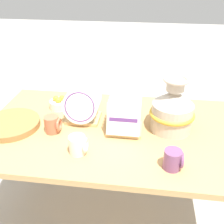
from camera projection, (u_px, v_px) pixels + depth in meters
ground_plane at (112, 211)px, 1.90m from camera, size 14.00×14.00×0.00m
display_table at (112, 138)px, 1.58m from camera, size 1.52×0.90×0.72m
ceramic_vase at (172, 109)px, 1.47m from camera, size 0.26×0.26×0.32m
dish_rack_round_plates at (83, 107)px, 1.58m from camera, size 0.21×0.20×0.23m
dish_rack_square_plates at (124, 119)px, 1.49m from camera, size 0.20×0.19×0.20m
wicker_charger_stack at (11, 124)px, 1.55m from camera, size 0.34×0.34×0.04m
mug_plum_glaze at (173, 160)px, 1.22m from camera, size 0.09×0.08×0.10m
mug_terracotta_glaze at (53, 124)px, 1.49m from camera, size 0.09×0.08×0.10m
mug_cream_glaze at (78, 145)px, 1.32m from camera, size 0.09×0.08×0.10m
fruit_bowl at (59, 103)px, 1.74m from camera, size 0.13×0.13×0.09m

